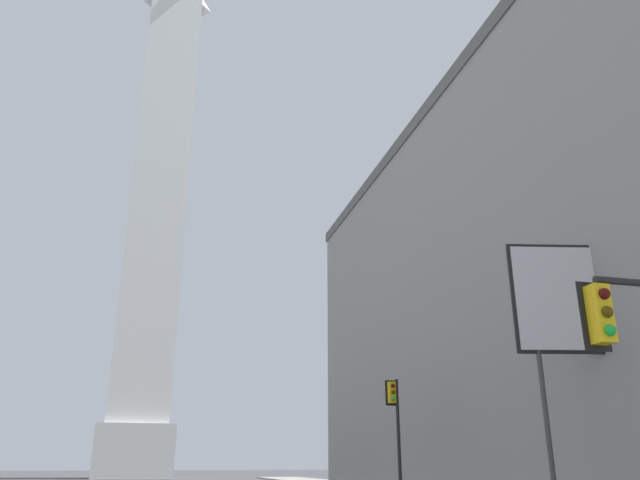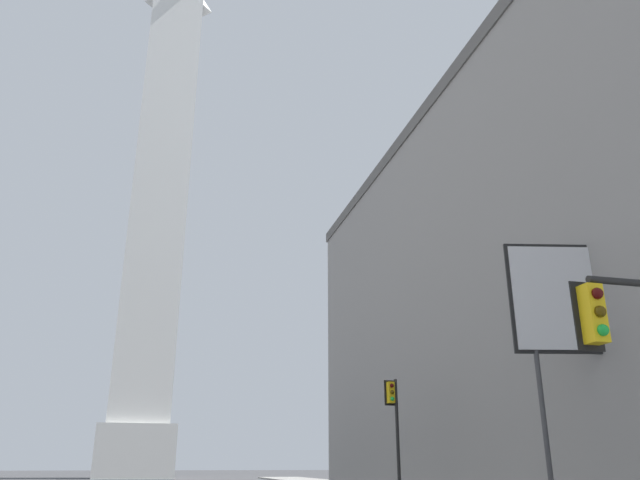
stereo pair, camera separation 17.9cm
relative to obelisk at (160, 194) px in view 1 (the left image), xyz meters
The scene contains 4 objects.
building_right 64.82m from the obelisk, 61.46° to the right, with size 22.06×50.17×23.62m.
obelisk is the anchor object (origin of this frame).
traffic_light_mid_right 64.11m from the obelisk, 74.60° to the right, with size 0.79×0.51×5.89m.
billboard_sign 74.04m from the obelisk, 75.76° to the right, with size 4.40×1.09×9.32m.
Camera 1 is at (2.25, -1.62, 1.57)m, focal length 35.00 mm.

